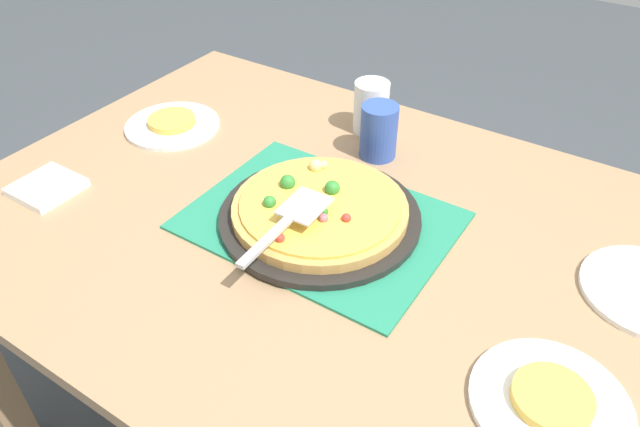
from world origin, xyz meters
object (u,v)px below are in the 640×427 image
Objects in this scene: served_slice_right at (552,398)px; pizza_server at (290,221)px; plate_far_right at (550,404)px; cup_far at (379,131)px; cup_near at (371,107)px; pizza_pan at (320,216)px; pizza at (320,207)px; plate_near_left at (173,126)px; napkin_stack at (47,187)px; served_slice_left at (172,121)px.

pizza_server is at bearing 172.15° from served_slice_right.
pizza_server is at bearing 172.15° from plate_far_right.
cup_near is at bearing 127.88° from cup_far.
cup_near reaches higher than plate_far_right.
pizza_pan is 0.36m from cup_near.
plate_far_right is at bearing -18.78° from pizza.
pizza_server reaches higher than pizza_pan.
pizza_server is (0.49, -0.20, 0.07)m from plate_near_left.
napkin_stack reaches higher than plate_near_left.
pizza is 1.43× the size of pizza_server.
pizza is 1.50× the size of plate_near_left.
pizza_server is at bearing -88.28° from pizza_pan.
cup_near reaches higher than pizza_server.
cup_near reaches higher than plate_near_left.
plate_near_left is 1.83× the size of cup_near.
plate_far_right is 0.49m from pizza_server.
cup_near is at bearing 103.96° from pizza.
pizza_server reaches higher than napkin_stack.
cup_far is 0.36m from pizza_server.
plate_near_left is at bearing 167.61° from pizza_pan.
cup_near is at bearing 31.60° from plate_near_left.
served_slice_right is 0.77m from cup_near.
pizza_server is at bearing -22.72° from plate_near_left.
pizza_pan is 0.02m from pizza.
pizza is at bearing 161.22° from plate_far_right.
plate_far_right is 1.83× the size of napkin_stack.
pizza_server is at bearing 12.92° from napkin_stack.
pizza_pan is 3.45× the size of served_slice_right.
cup_far reaches higher than plate_far_right.
served_slice_right is at bearing 3.07° from napkin_stack.
cup_far is (-0.02, 0.26, 0.05)m from pizza_pan.
served_slice_left is at bearing 164.38° from plate_far_right.
pizza reaches higher than served_slice_right.
plate_far_right is at bearing -15.62° from plate_near_left.
cup_far reaches higher than plate_near_left.
plate_far_right is 2.00× the size of served_slice_right.
pizza_pan is 1.64× the size of pizza_server.
cup_near reaches higher than pizza.
pizza_pan is 3.17× the size of cup_near.
pizza_server is 0.54m from napkin_stack.
cup_far is (0.07, -0.09, 0.00)m from cup_near.
plate_far_right is 1.00m from napkin_stack.
napkin_stack is (-0.50, -0.48, -0.05)m from cup_far.
pizza_pan is 0.56m from napkin_stack.
cup_near is (-0.09, 0.35, 0.05)m from pizza_pan.
pizza_pan is 3.45× the size of served_slice_left.
served_slice_left and served_slice_right have the same top height.
pizza_pan is at bearing -85.31° from cup_far.
cup_near is 0.52× the size of pizza_server.
served_slice_right is (0.97, -0.27, 0.00)m from served_slice_left.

